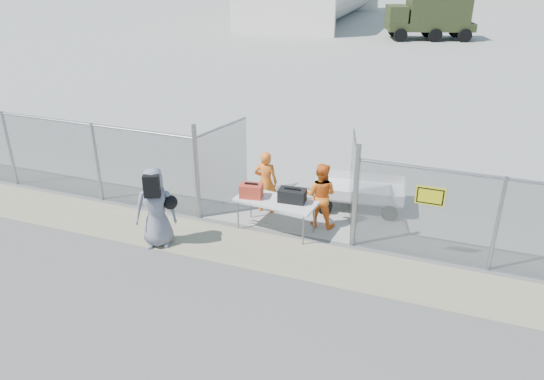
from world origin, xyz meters
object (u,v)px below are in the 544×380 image
at_px(folding_table, 276,216).
at_px(security_worker_right, 321,195).
at_px(utility_trailer, 359,193).
at_px(visitor, 156,208).
at_px(security_worker_left, 266,182).

distance_m(folding_table, security_worker_right, 1.21).
xyz_separation_m(folding_table, utility_trailer, (1.62, 2.06, -0.05)).
distance_m(folding_table, utility_trailer, 2.62).
height_order(security_worker_right, visitor, visitor).
bearing_deg(security_worker_right, security_worker_left, -8.49).
distance_m(folding_table, visitor, 2.87).
height_order(security_worker_left, utility_trailer, security_worker_left).
bearing_deg(security_worker_left, visitor, 46.31).
bearing_deg(visitor, security_worker_left, 30.41).
bearing_deg(folding_table, security_worker_right, 41.51).
height_order(security_worker_left, visitor, visitor).
xyz_separation_m(folding_table, security_worker_left, (-0.61, 0.90, 0.42)).
relative_size(security_worker_left, visitor, 0.87).
bearing_deg(utility_trailer, visitor, -145.27).
xyz_separation_m(folding_table, visitor, (-2.36, -1.55, 0.54)).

